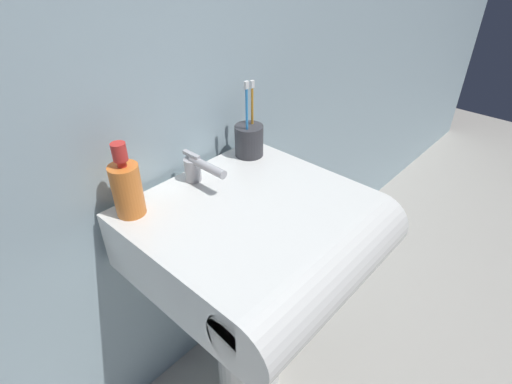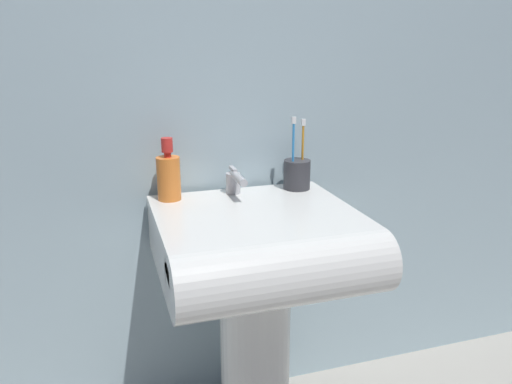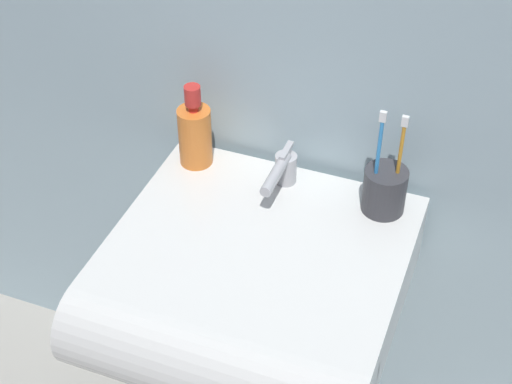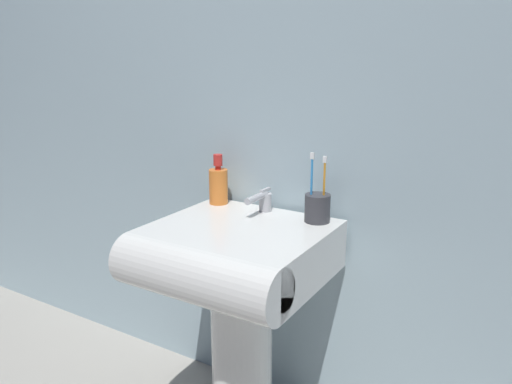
{
  "view_description": "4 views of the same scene",
  "coord_description": "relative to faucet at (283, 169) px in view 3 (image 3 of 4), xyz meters",
  "views": [
    {
      "loc": [
        -0.56,
        -0.54,
        1.3
      ],
      "look_at": [
        0.03,
        -0.01,
        0.78
      ],
      "focal_mm": 28.0,
      "sensor_mm": 36.0,
      "label": 1
    },
    {
      "loc": [
        -0.38,
        -1.2,
        1.19
      ],
      "look_at": [
        0.01,
        0.02,
        0.8
      ],
      "focal_mm": 35.0,
      "sensor_mm": 36.0,
      "label": 2
    },
    {
      "loc": [
        0.36,
        -0.96,
        1.73
      ],
      "look_at": [
        -0.01,
        0.01,
        0.85
      ],
      "focal_mm": 55.0,
      "sensor_mm": 36.0,
      "label": 3
    },
    {
      "loc": [
        0.8,
        -1.23,
        1.26
      ],
      "look_at": [
        0.04,
        0.03,
        0.86
      ],
      "focal_mm": 35.0,
      "sensor_mm": 36.0,
      "label": 4
    }
  ],
  "objects": [
    {
      "name": "sink_basin",
      "position": [
        0.01,
        -0.21,
        -0.12
      ],
      "size": [
        0.53,
        0.53,
        0.16
      ],
      "color": "white",
      "rests_on": "sink_pedestal"
    },
    {
      "name": "faucet",
      "position": [
        0.0,
        0.0,
        0.0
      ],
      "size": [
        0.04,
        0.14,
        0.08
      ],
      "color": "#B7B7BC",
      "rests_on": "sink_basin"
    },
    {
      "name": "toothbrush_cup",
      "position": [
        0.2,
        0.01,
        0.01
      ],
      "size": [
        0.08,
        0.08,
        0.22
      ],
      "color": "#38383D",
      "rests_on": "sink_basin"
    },
    {
      "name": "soap_bottle",
      "position": [
        -0.19,
        0.01,
        0.03
      ],
      "size": [
        0.07,
        0.07,
        0.18
      ],
      "color": "orange",
      "rests_on": "sink_basin"
    }
  ]
}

